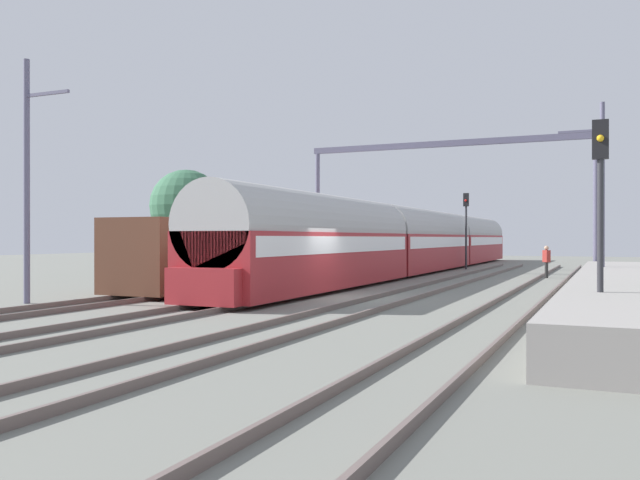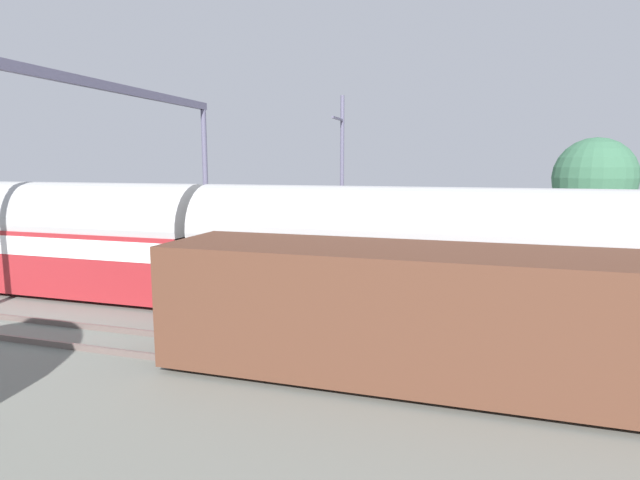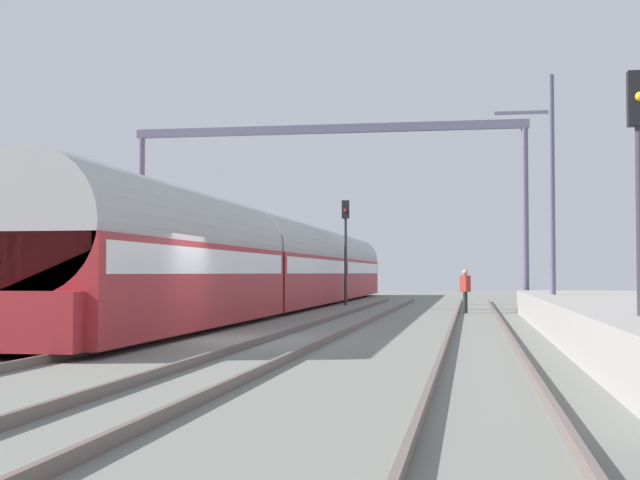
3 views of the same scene
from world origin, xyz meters
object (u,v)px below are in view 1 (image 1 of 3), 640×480
object	(u,v)px
railway_signal_far	(466,221)
catenary_gantry	(445,174)
person_crossing	(546,259)
freight_car	(227,254)
railway_signal_near	(600,195)
passenger_train	(421,241)

from	to	relation	value
railway_signal_far	catenary_gantry	world-z (taller)	catenary_gantry
person_crossing	freight_car	bearing A→B (deg)	-81.91
person_crossing	catenary_gantry	size ratio (longest dim) A/B	0.10
railway_signal_near	catenary_gantry	world-z (taller)	catenary_gantry
freight_car	railway_signal_near	bearing A→B (deg)	-28.10
passenger_train	catenary_gantry	size ratio (longest dim) A/B	2.93
railway_signal_near	railway_signal_far	distance (m)	30.30
person_crossing	railway_signal_far	xyz separation A→B (m)	(-5.92, 8.16, 2.29)
railway_signal_near	freight_car	bearing A→B (deg)	151.90
passenger_train	railway_signal_far	distance (m)	5.07
freight_car	railway_signal_far	size ratio (longest dim) A/B	2.50
freight_car	person_crossing	bearing A→B (deg)	47.05
freight_car	catenary_gantry	world-z (taller)	catenary_gantry
passenger_train	railway_signal_far	bearing A→B (deg)	66.89
freight_car	railway_signal_near	distance (m)	16.98
person_crossing	railway_signal_far	bearing A→B (deg)	177.00
freight_car	catenary_gantry	bearing A→B (deg)	66.31
freight_car	railway_signal_near	xyz separation A→B (m)	(14.91, -7.96, 1.66)
freight_car	catenary_gantry	size ratio (longest dim) A/B	0.77
passenger_train	railway_signal_far	xyz separation A→B (m)	(1.92, 4.49, 1.35)
freight_car	catenary_gantry	distance (m)	16.04
passenger_train	person_crossing	xyz separation A→B (m)	(7.84, -3.67, -0.94)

